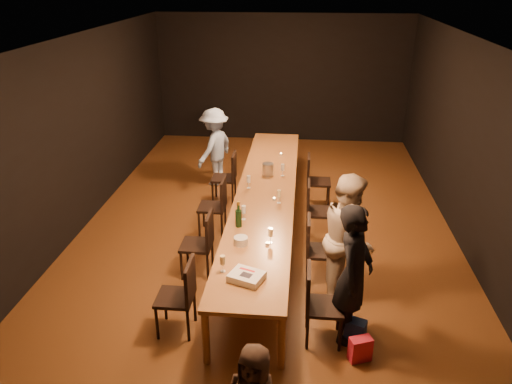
# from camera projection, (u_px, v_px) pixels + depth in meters

# --- Properties ---
(ground) EXTENTS (10.00, 10.00, 0.00)m
(ground) POSITION_uv_depth(u_px,v_px,m) (265.00, 235.00, 8.00)
(ground) COLOR #482712
(ground) RESTS_ON ground
(room_shell) EXTENTS (6.04, 10.04, 3.02)m
(room_shell) POSITION_uv_depth(u_px,v_px,m) (266.00, 108.00, 7.15)
(room_shell) COLOR black
(room_shell) RESTS_ON ground
(table) EXTENTS (0.90, 6.00, 0.75)m
(table) POSITION_uv_depth(u_px,v_px,m) (266.00, 195.00, 7.71)
(table) COLOR brown
(table) RESTS_ON ground
(chair_right_0) EXTENTS (0.42, 0.42, 0.93)m
(chair_right_0) POSITION_uv_depth(u_px,v_px,m) (324.00, 305.00, 5.55)
(chair_right_0) COLOR black
(chair_right_0) RESTS_ON ground
(chair_right_1) EXTENTS (0.42, 0.42, 0.93)m
(chair_right_1) POSITION_uv_depth(u_px,v_px,m) (322.00, 250.00, 6.64)
(chair_right_1) COLOR black
(chair_right_1) RESTS_ON ground
(chair_right_2) EXTENTS (0.42, 0.42, 0.93)m
(chair_right_2) POSITION_uv_depth(u_px,v_px,m) (320.00, 211.00, 7.73)
(chair_right_2) COLOR black
(chair_right_2) RESTS_ON ground
(chair_right_3) EXTENTS (0.42, 0.42, 0.93)m
(chair_right_3) POSITION_uv_depth(u_px,v_px,m) (319.00, 181.00, 8.83)
(chair_right_3) COLOR black
(chair_right_3) RESTS_ON ground
(chair_left_0) EXTENTS (0.42, 0.42, 0.93)m
(chair_left_0) POSITION_uv_depth(u_px,v_px,m) (175.00, 297.00, 5.70)
(chair_left_0) COLOR black
(chair_left_0) RESTS_ON ground
(chair_left_1) EXTENTS (0.42, 0.42, 0.93)m
(chair_left_1) POSITION_uv_depth(u_px,v_px,m) (196.00, 244.00, 6.79)
(chair_left_1) COLOR black
(chair_left_1) RESTS_ON ground
(chair_left_2) EXTENTS (0.42, 0.42, 0.93)m
(chair_left_2) POSITION_uv_depth(u_px,v_px,m) (212.00, 206.00, 7.88)
(chair_left_2) COLOR black
(chair_left_2) RESTS_ON ground
(chair_left_3) EXTENTS (0.42, 0.42, 0.93)m
(chair_left_3) POSITION_uv_depth(u_px,v_px,m) (224.00, 178.00, 8.98)
(chair_left_3) COLOR black
(chair_left_3) RESTS_ON ground
(woman_birthday) EXTENTS (0.59, 0.71, 1.67)m
(woman_birthday) POSITION_uv_depth(u_px,v_px,m) (354.00, 274.00, 5.46)
(woman_birthday) COLOR black
(woman_birthday) RESTS_ON ground
(woman_tan) EXTENTS (0.70, 0.87, 1.69)m
(woman_tan) POSITION_uv_depth(u_px,v_px,m) (348.00, 238.00, 6.17)
(woman_tan) COLOR beige
(woman_tan) RESTS_ON ground
(man_blue) EXTENTS (0.91, 1.12, 1.51)m
(man_blue) POSITION_uv_depth(u_px,v_px,m) (215.00, 147.00, 9.62)
(man_blue) COLOR #98B7EA
(man_blue) RESTS_ON ground
(gift_bag_red) EXTENTS (0.27, 0.21, 0.28)m
(gift_bag_red) POSITION_uv_depth(u_px,v_px,m) (360.00, 349.00, 5.38)
(gift_bag_red) COLOR red
(gift_bag_red) RESTS_ON ground
(gift_bag_blue) EXTENTS (0.27, 0.22, 0.28)m
(gift_bag_blue) POSITION_uv_depth(u_px,v_px,m) (355.00, 331.00, 5.65)
(gift_bag_blue) COLOR #234299
(gift_bag_blue) RESTS_ON ground
(birthday_cake) EXTENTS (0.44, 0.40, 0.08)m
(birthday_cake) POSITION_uv_depth(u_px,v_px,m) (247.00, 277.00, 5.50)
(birthday_cake) COLOR white
(birthday_cake) RESTS_ON table
(plate_stack) EXTENTS (0.23, 0.23, 0.10)m
(plate_stack) POSITION_uv_depth(u_px,v_px,m) (241.00, 241.00, 6.21)
(plate_stack) COLOR silver
(plate_stack) RESTS_ON table
(champagne_bottle) EXTENTS (0.10, 0.10, 0.36)m
(champagne_bottle) POSITION_uv_depth(u_px,v_px,m) (239.00, 214.00, 6.59)
(champagne_bottle) COLOR black
(champagne_bottle) RESTS_ON table
(ice_bucket) EXTENTS (0.19, 0.19, 0.21)m
(ice_bucket) POSITION_uv_depth(u_px,v_px,m) (268.00, 169.00, 8.29)
(ice_bucket) COLOR #A2A1A6
(ice_bucket) RESTS_ON table
(wineglass_0) EXTENTS (0.06, 0.06, 0.21)m
(wineglass_0) POSITION_uv_depth(u_px,v_px,m) (223.00, 264.00, 5.62)
(wineglass_0) COLOR beige
(wineglass_0) RESTS_ON table
(wineglass_1) EXTENTS (0.06, 0.06, 0.21)m
(wineglass_1) POSITION_uv_depth(u_px,v_px,m) (271.00, 236.00, 6.21)
(wineglass_1) COLOR beige
(wineglass_1) RESTS_ON table
(wineglass_2) EXTENTS (0.06, 0.06, 0.21)m
(wineglass_2) POSITION_uv_depth(u_px,v_px,m) (244.00, 213.00, 6.81)
(wineglass_2) COLOR silver
(wineglass_2) RESTS_ON table
(wineglass_3) EXTENTS (0.06, 0.06, 0.21)m
(wineglass_3) POSITION_uv_depth(u_px,v_px,m) (279.00, 197.00, 7.29)
(wineglass_3) COLOR beige
(wineglass_3) RESTS_ON table
(wineglass_4) EXTENTS (0.06, 0.06, 0.21)m
(wineglass_4) POSITION_uv_depth(u_px,v_px,m) (249.00, 182.00, 7.79)
(wineglass_4) COLOR silver
(wineglass_4) RESTS_ON table
(wineglass_5) EXTENTS (0.06, 0.06, 0.21)m
(wineglass_5) POSITION_uv_depth(u_px,v_px,m) (283.00, 170.00, 8.26)
(wineglass_5) COLOR silver
(wineglass_5) RESTS_ON table
(tealight_near) EXTENTS (0.05, 0.05, 0.03)m
(tealight_near) POSITION_uv_depth(u_px,v_px,m) (267.00, 244.00, 6.21)
(tealight_near) COLOR #B2B7B2
(tealight_near) RESTS_ON table
(tealight_mid) EXTENTS (0.05, 0.05, 0.03)m
(tealight_mid) POSITION_uv_depth(u_px,v_px,m) (274.00, 199.00, 7.42)
(tealight_mid) COLOR #B2B7B2
(tealight_mid) RESTS_ON table
(tealight_far) EXTENTS (0.05, 0.05, 0.03)m
(tealight_far) POSITION_uv_depth(u_px,v_px,m) (281.00, 154.00, 9.23)
(tealight_far) COLOR #B2B7B2
(tealight_far) RESTS_ON table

